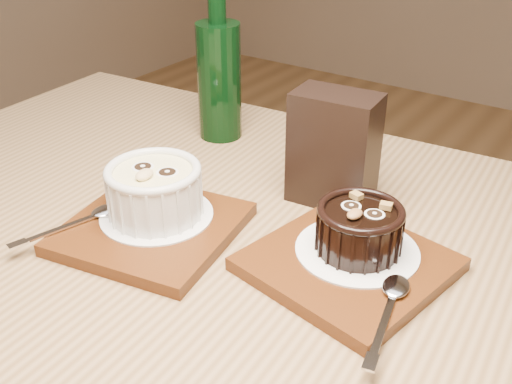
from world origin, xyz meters
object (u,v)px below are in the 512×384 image
tray_right (348,264)px  ramekin_dark (359,227)px  table (254,332)px  ramekin_white (154,189)px  condiment_stand (334,149)px  tray_left (152,228)px  green_bottle (219,77)px

tray_right → ramekin_dark: ramekin_dark is taller
table → ramekin_white: ramekin_white is taller
table → condiment_stand: (-0.00, 0.17, 0.16)m
ramekin_white → tray_right: size_ratio=0.60×
table → tray_left: size_ratio=6.97×
tray_right → ramekin_white: bearing=-166.9°
ramekin_dark → ramekin_white: bearing=-160.2°
tray_left → tray_right: (0.21, 0.07, 0.00)m
tray_left → tray_right: 0.22m
ramekin_white → green_bottle: (-0.10, 0.25, 0.04)m
green_bottle → tray_left: bearing=-68.1°
ramekin_white → tray_right: ramekin_white is taller
ramekin_white → table: bearing=-11.1°
ramekin_dark → condiment_stand: condiment_stand is taller
tray_right → ramekin_dark: (0.00, 0.02, 0.04)m
green_bottle → ramekin_dark: bearing=-29.2°
tray_right → condiment_stand: 0.16m
ramekin_white → green_bottle: size_ratio=0.45×
green_bottle → condiment_stand: bearing=-18.4°
ramekin_dark → condiment_stand: (-0.09, 0.10, 0.03)m
ramekin_white → ramekin_dark: (0.22, 0.07, -0.01)m
tray_left → ramekin_white: size_ratio=1.66×
table → green_bottle: green_bottle is taller
tray_right → green_bottle: (-0.32, 0.20, 0.09)m
table → green_bottle: bearing=133.6°
ramekin_white → tray_right: bearing=2.5°
tray_left → green_bottle: bearing=111.9°
ramekin_white → condiment_stand: bearing=41.1°
ramekin_dark → green_bottle: green_bottle is taller
condiment_stand → tray_left: bearing=-124.7°
table → condiment_stand: condiment_stand is taller
tray_left → ramekin_white: ramekin_white is taller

